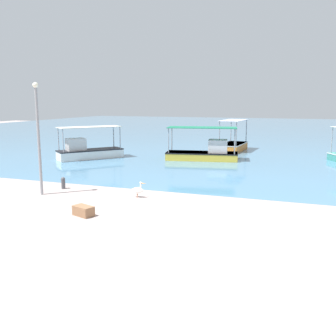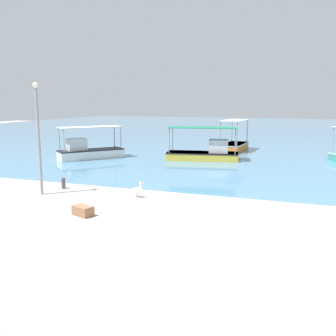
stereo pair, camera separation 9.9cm
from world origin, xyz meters
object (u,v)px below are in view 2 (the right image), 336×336
at_px(fishing_boat_near_left, 206,152).
at_px(lamp_post, 38,133).
at_px(fishing_boat_center, 234,145).
at_px(cargo_crate, 83,211).
at_px(fishing_boat_outer, 89,151).
at_px(mooring_bollard, 63,182).
at_px(pelican, 138,190).

bearing_deg(fishing_boat_near_left, lamp_post, -110.18).
height_order(fishing_boat_center, fishing_boat_near_left, fishing_boat_center).
height_order(fishing_boat_center, lamp_post, lamp_post).
bearing_deg(fishing_boat_center, cargo_crate, -95.78).
height_order(fishing_boat_outer, fishing_boat_near_left, fishing_boat_near_left).
bearing_deg(cargo_crate, lamp_post, 148.67).
xyz_separation_m(mooring_bollard, cargo_crate, (3.69, -3.87, -0.14)).
relative_size(lamp_post, mooring_bollard, 8.68).
relative_size(fishing_boat_outer, fishing_boat_near_left, 0.86).
height_order(fishing_boat_near_left, lamp_post, lamp_post).
bearing_deg(lamp_post, fishing_boat_outer, 110.30).
distance_m(lamp_post, cargo_crate, 5.50).
height_order(fishing_boat_near_left, pelican, fishing_boat_near_left).
bearing_deg(fishing_boat_center, fishing_boat_outer, -139.00).
relative_size(fishing_boat_center, fishing_boat_near_left, 0.79).
bearing_deg(pelican, lamp_post, -167.37).
xyz_separation_m(pelican, mooring_bollard, (-4.60, 0.36, -0.03)).
xyz_separation_m(fishing_boat_center, mooring_bollard, (-5.99, -18.92, -0.20)).
bearing_deg(fishing_boat_near_left, fishing_boat_center, 79.82).
xyz_separation_m(lamp_post, cargo_crate, (3.96, -2.41, -2.96)).
relative_size(fishing_boat_near_left, cargo_crate, 6.75).
xyz_separation_m(fishing_boat_center, fishing_boat_outer, (-10.45, -9.08, 0.12)).
relative_size(pelican, cargo_crate, 0.90).
distance_m(fishing_boat_center, lamp_post, 21.48).
bearing_deg(lamp_post, pelican, 12.63).
bearing_deg(fishing_boat_outer, lamp_post, -69.70).
xyz_separation_m(fishing_boat_outer, cargo_crate, (8.14, -13.71, -0.46)).
bearing_deg(cargo_crate, pelican, 75.33).
bearing_deg(fishing_boat_near_left, cargo_crate, -94.02).
relative_size(fishing_boat_center, mooring_bollard, 7.29).
relative_size(pelican, mooring_bollard, 1.24).
bearing_deg(mooring_bollard, fishing_boat_near_left, 68.78).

